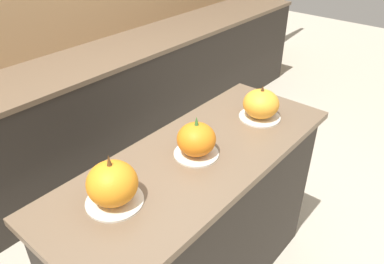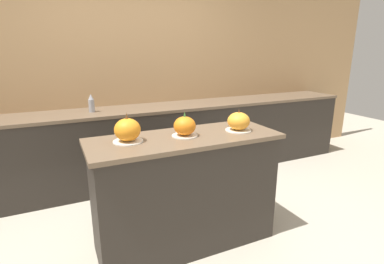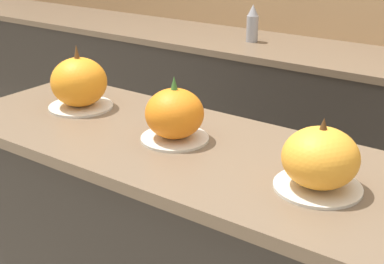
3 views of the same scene
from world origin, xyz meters
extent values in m
cube|color=#2D2823|center=(0.00, 0.00, 0.46)|extent=(1.46, 0.52, 0.92)
cube|color=brown|center=(0.00, 0.00, 0.93)|extent=(1.52, 0.58, 0.03)
cube|color=#2D2823|center=(0.00, 1.40, 0.45)|extent=(6.00, 0.56, 0.89)
cube|color=brown|center=(0.00, 1.40, 0.91)|extent=(6.00, 0.60, 0.03)
cylinder|color=silver|center=(-0.44, 0.05, 0.96)|extent=(0.22, 0.22, 0.01)
ellipsoid|color=orange|center=(-0.44, 0.05, 1.04)|extent=(0.19, 0.19, 0.17)
cone|color=brown|center=(-0.44, 0.05, 1.15)|extent=(0.02, 0.02, 0.05)
cylinder|color=silver|center=(0.00, 0.01, 0.96)|extent=(0.20, 0.20, 0.01)
ellipsoid|color=orange|center=(0.00, 0.01, 1.03)|extent=(0.17, 0.17, 0.15)
cone|color=#38702D|center=(0.00, 0.01, 1.12)|extent=(0.02, 0.02, 0.04)
cylinder|color=silver|center=(0.47, -0.03, 0.96)|extent=(0.22, 0.22, 0.01)
ellipsoid|color=orange|center=(0.47, -0.03, 1.03)|extent=(0.19, 0.19, 0.15)
cone|color=#4C2D14|center=(0.47, -0.03, 1.12)|extent=(0.02, 0.02, 0.03)
camera|label=1|loc=(-1.06, -0.86, 1.93)|focal=35.00mm
camera|label=2|loc=(-0.90, -2.05, 1.61)|focal=28.00mm
camera|label=3|loc=(0.89, -1.15, 1.57)|focal=50.00mm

